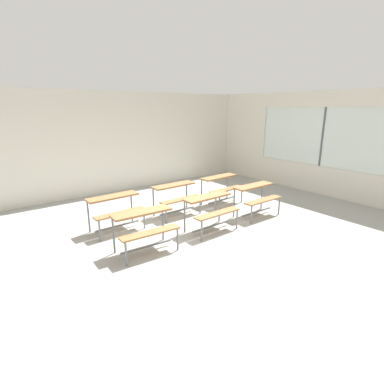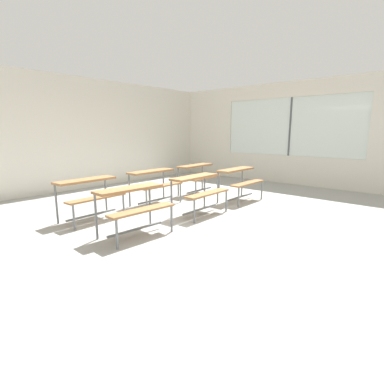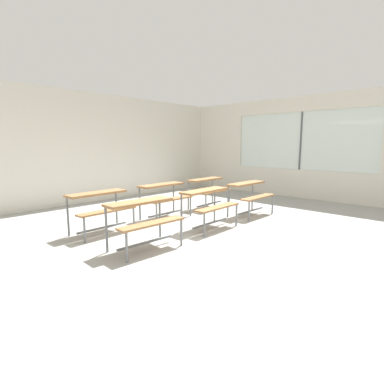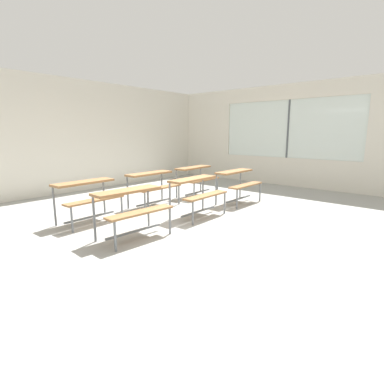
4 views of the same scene
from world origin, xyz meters
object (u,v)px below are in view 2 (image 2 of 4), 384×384
object	(u,v)px
desk_bench_r0c1	(199,186)
desk_bench_r0c2	(240,177)
desk_bench_r1c2	(198,172)
desk_bench_r1c0	(90,190)
desk_bench_r1c1	(155,179)
desk_bench_r0c0	(134,200)

from	to	relation	value
desk_bench_r0c1	desk_bench_r0c2	size ratio (longest dim) A/B	1.01
desk_bench_r0c1	desk_bench_r1c2	size ratio (longest dim) A/B	0.99
desk_bench_r0c1	desk_bench_r1c0	xyz separation A→B (m)	(-1.58, 1.23, 0.00)
desk_bench_r1c0	desk_bench_r1c2	size ratio (longest dim) A/B	0.99
desk_bench_r1c0	desk_bench_r1c1	distance (m)	1.56
desk_bench_r0c1	desk_bench_r1c0	world-z (taller)	same
desk_bench_r0c0	desk_bench_r1c1	distance (m)	1.99
desk_bench_r0c1	desk_bench_r1c1	size ratio (longest dim) A/B	1.01
desk_bench_r0c1	desk_bench_r0c0	bearing A→B (deg)	179.28
desk_bench_r0c0	desk_bench_r1c1	bearing A→B (deg)	41.90
desk_bench_r1c2	desk_bench_r1c0	bearing A→B (deg)	177.31
desk_bench_r0c0	desk_bench_r1c2	size ratio (longest dim) A/B	1.00
desk_bench_r1c1	desk_bench_r0c0	bearing A→B (deg)	-141.40
desk_bench_r0c2	desk_bench_r1c1	world-z (taller)	same
desk_bench_r1c0	desk_bench_r1c2	xyz separation A→B (m)	(3.03, -0.00, 0.00)
desk_bench_r0c1	desk_bench_r1c2	distance (m)	1.90
desk_bench_r0c2	desk_bench_r1c1	bearing A→B (deg)	140.89
desk_bench_r0c0	desk_bench_r0c1	size ratio (longest dim) A/B	1.01
desk_bench_r0c2	desk_bench_r1c2	distance (m)	1.21
desk_bench_r0c0	desk_bench_r1c0	world-z (taller)	same
desk_bench_r0c2	desk_bench_r0c0	bearing A→B (deg)	-179.21
desk_bench_r1c1	desk_bench_r0c1	bearing A→B (deg)	-89.43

